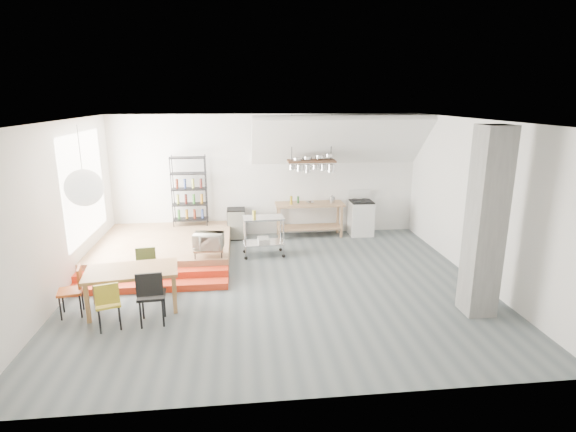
{
  "coord_description": "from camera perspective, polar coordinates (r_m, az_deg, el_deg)",
  "views": [
    {
      "loc": [
        -0.73,
        -8.23,
        3.61
      ],
      "look_at": [
        0.27,
        0.8,
        1.2
      ],
      "focal_mm": 28.0,
      "sensor_mm": 36.0,
      "label": 1
    }
  ],
  "objects": [
    {
      "name": "wall_back",
      "position": [
        11.92,
        -2.71,
        5.13
      ],
      "size": [
        8.0,
        0.04,
        3.2
      ],
      "primitive_type": "cube",
      "color": "silver",
      "rests_on": "ground"
    },
    {
      "name": "wire_shelving",
      "position": [
        11.72,
        -12.42,
        3.27
      ],
      "size": [
        0.88,
        0.38,
        1.8
      ],
      "color": "black",
      "rests_on": "platform"
    },
    {
      "name": "step_upper",
      "position": [
        9.47,
        -16.75,
        -7.36
      ],
      "size": [
        3.0,
        0.35,
        0.27
      ],
      "primitive_type": "cube",
      "color": "red",
      "rests_on": "ground"
    },
    {
      "name": "concrete_column",
      "position": [
        8.1,
        23.8,
        -0.83
      ],
      "size": [
        0.5,
        0.5,
        3.2
      ],
      "primitive_type": "cube",
      "color": "slate",
      "rests_on": "ground"
    },
    {
      "name": "wall_left",
      "position": [
        9.08,
        -27.23,
        0.38
      ],
      "size": [
        0.04,
        7.0,
        3.2
      ],
      "primitive_type": "cube",
      "color": "silver",
      "rests_on": "ground"
    },
    {
      "name": "wall_right",
      "position": [
        9.7,
        23.06,
        1.69
      ],
      "size": [
        0.04,
        7.0,
        3.2
      ],
      "primitive_type": "cube",
      "color": "silver",
      "rests_on": "ground"
    },
    {
      "name": "rolling_cart",
      "position": [
        10.45,
        -3.13,
        -1.88
      ],
      "size": [
        0.98,
        0.59,
        0.93
      ],
      "rotation": [
        0.0,
        0.0,
        0.05
      ],
      "color": "silver",
      "rests_on": "ground"
    },
    {
      "name": "platform",
      "position": [
        10.93,
        -15.33,
        -3.89
      ],
      "size": [
        3.0,
        3.0,
        0.4
      ],
      "primitive_type": "cube",
      "color": "#966D4B",
      "rests_on": "ground"
    },
    {
      "name": "bowl",
      "position": [
        11.78,
        2.83,
        1.71
      ],
      "size": [
        0.26,
        0.26,
        0.05
      ],
      "primitive_type": "imported",
      "rotation": [
        0.0,
        0.0,
        0.31
      ],
      "color": "silver",
      "rests_on": "kitchen_counter"
    },
    {
      "name": "dining_table",
      "position": [
        8.29,
        -19.21,
        -6.93
      ],
      "size": [
        1.65,
        1.08,
        0.73
      ],
      "rotation": [
        0.0,
        0.0,
        0.14
      ],
      "color": "#956236",
      "rests_on": "ground"
    },
    {
      "name": "paper_lantern",
      "position": [
        7.95,
        -24.46,
        3.29
      ],
      "size": [
        0.6,
        0.6,
        0.6
      ],
      "primitive_type": "sphere",
      "color": "white",
      "rests_on": "ceiling"
    },
    {
      "name": "chair_red",
      "position": [
        8.49,
        -25.52,
        -8.13
      ],
      "size": [
        0.46,
        0.46,
        0.85
      ],
      "rotation": [
        0.0,
        0.0,
        -1.35
      ],
      "color": "#BD501B",
      "rests_on": "ground"
    },
    {
      "name": "pot_rack",
      "position": [
        11.42,
        3.14,
        6.61
      ],
      "size": [
        1.2,
        0.5,
        1.43
      ],
      "color": "#43291A",
      "rests_on": "ceiling"
    },
    {
      "name": "slope_ceiling",
      "position": [
        11.46,
        6.57,
        9.45
      ],
      "size": [
        4.4,
        1.44,
        1.32
      ],
      "primitive_type": "cube",
      "rotation": [
        -0.73,
        0.0,
        0.0
      ],
      "color": "white",
      "rests_on": "wall_back"
    },
    {
      "name": "microwave",
      "position": [
        9.45,
        -10.08,
        -3.13
      ],
      "size": [
        0.65,
        0.49,
        0.33
      ],
      "primitive_type": "imported",
      "rotation": [
        0.0,
        0.0,
        -0.15
      ],
      "color": "beige",
      "rests_on": "microwave_shelf"
    },
    {
      "name": "step_lower",
      "position": [
        9.18,
        -17.1,
        -8.56
      ],
      "size": [
        3.0,
        0.35,
        0.13
      ],
      "primitive_type": "cube",
      "color": "red",
      "rests_on": "ground"
    },
    {
      "name": "kitchen_counter",
      "position": [
        11.9,
        2.74,
        0.32
      ],
      "size": [
        1.8,
        0.6,
        0.91
      ],
      "color": "#966D4B",
      "rests_on": "ground"
    },
    {
      "name": "stove",
      "position": [
        12.24,
        9.22,
        -0.16
      ],
      "size": [
        0.6,
        0.6,
        1.18
      ],
      "color": "white",
      "rests_on": "ground"
    },
    {
      "name": "floor",
      "position": [
        9.02,
        -1.15,
        -8.76
      ],
      "size": [
        8.0,
        8.0,
        0.0
      ],
      "primitive_type": "plane",
      "color": "#50595C",
      "rests_on": "ground"
    },
    {
      "name": "chair_mustard",
      "position": [
        7.75,
        -21.91,
        -10.02
      ],
      "size": [
        0.47,
        0.47,
        0.82
      ],
      "rotation": [
        0.0,
        0.0,
        3.45
      ],
      "color": "gold",
      "rests_on": "ground"
    },
    {
      "name": "window_pane",
      "position": [
        10.42,
        -24.43,
        3.5
      ],
      "size": [
        0.02,
        2.5,
        2.2
      ],
      "primitive_type": "cube",
      "color": "white",
      "rests_on": "wall_left"
    },
    {
      "name": "chair_black",
      "position": [
        7.65,
        -17.02,
        -9.31
      ],
      "size": [
        0.47,
        0.47,
        0.95
      ],
      "rotation": [
        0.0,
        0.0,
        3.24
      ],
      "color": "black",
      "rests_on": "ground"
    },
    {
      "name": "microwave_shelf",
      "position": [
        9.51,
        -10.03,
        -4.18
      ],
      "size": [
        0.6,
        0.4,
        0.16
      ],
      "color": "#966D4B",
      "rests_on": "platform"
    },
    {
      "name": "ceiling",
      "position": [
        8.27,
        -1.26,
        12.0
      ],
      "size": [
        8.0,
        7.0,
        0.02
      ],
      "primitive_type": "cube",
      "color": "white",
      "rests_on": "wall_back"
    },
    {
      "name": "chair_olive",
      "position": [
        8.97,
        -17.57,
        -6.13
      ],
      "size": [
        0.43,
        0.43,
        0.84
      ],
      "rotation": [
        0.0,
        0.0,
        0.12
      ],
      "color": "#51612E",
      "rests_on": "ground"
    },
    {
      "name": "mini_fridge",
      "position": [
        11.87,
        -6.57,
        -0.95
      ],
      "size": [
        0.47,
        0.47,
        0.79
      ],
      "primitive_type": "cube",
      "color": "black",
      "rests_on": "ground"
    }
  ]
}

